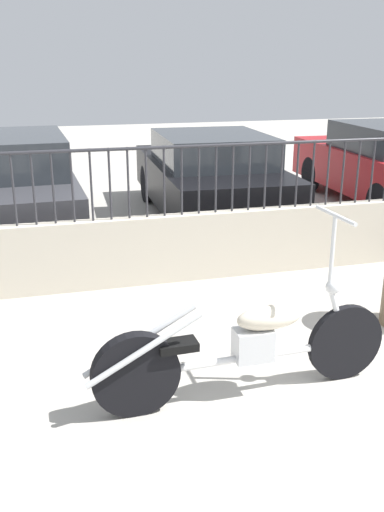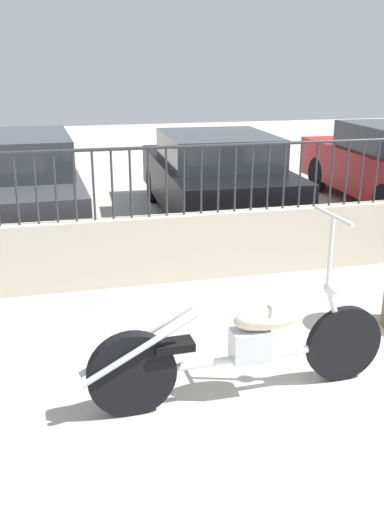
% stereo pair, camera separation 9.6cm
% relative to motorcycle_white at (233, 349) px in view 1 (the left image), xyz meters
% --- Properties ---
extents(low_wall, '(10.67, 0.18, 0.76)m').
position_rel_motorcycle_white_xyz_m(low_wall, '(1.40, 2.44, -0.02)').
color(low_wall, beige).
rests_on(low_wall, ground_plane).
extents(fence_railing, '(10.67, 0.04, 0.76)m').
position_rel_motorcycle_white_xyz_m(fence_railing, '(1.40, 2.44, 0.88)').
color(fence_railing, '#2D2D33').
rests_on(fence_railing, low_wall).
extents(motorcycle_white, '(2.31, 0.52, 1.36)m').
position_rel_motorcycle_white_xyz_m(motorcycle_white, '(0.00, 0.00, 0.00)').
color(motorcycle_white, black).
rests_on(motorcycle_white, ground_plane).
extents(car_dark_grey, '(1.91, 4.46, 1.41)m').
position_rel_motorcycle_white_xyz_m(car_dark_grey, '(-1.68, 5.04, 0.31)').
color(car_dark_grey, black).
rests_on(car_dark_grey, ground_plane).
extents(car_black, '(1.91, 4.11, 1.33)m').
position_rel_motorcycle_white_xyz_m(car_black, '(1.32, 4.97, 0.28)').
color(car_black, black).
rests_on(car_black, ground_plane).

